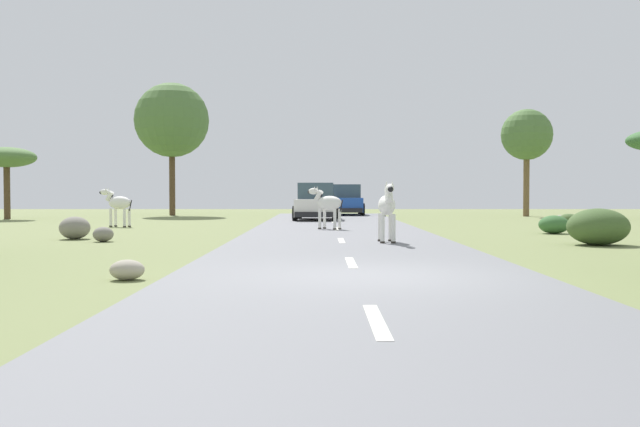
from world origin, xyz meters
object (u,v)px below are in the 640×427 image
bush_1 (565,220)px  rock_1 (557,218)px  rock_3 (71,228)px  zebra_0 (384,206)px  tree_2 (168,120)px  rock_2 (100,234)px  zebra_1 (324,203)px  rock_0 (124,270)px  tree_3 (3,158)px  zebra_2 (115,203)px  car_1 (342,201)px  car_0 (313,203)px  bush_0 (595,227)px  tree_5 (523,135)px  bush_2 (551,224)px

bush_1 → rock_1: size_ratio=1.82×
rock_3 → zebra_0: bearing=-13.1°
tree_2 → rock_2: 22.50m
zebra_1 → rock_0: (-3.27, -14.18, -0.80)m
rock_1 → tree_3: bearing=174.8°
tree_2 → zebra_0: bearing=-65.6°
zebra_2 → rock_0: (4.90, -16.83, -0.76)m
bush_1 → rock_3: 18.66m
car_1 → bush_1: (8.42, -12.74, -0.60)m
car_0 → bush_1: (10.07, -5.50, -0.60)m
car_1 → rock_2: size_ratio=7.68×
zebra_1 → bush_0: (6.88, -6.93, -0.48)m
tree_5 → bush_0: (-4.31, -21.32, -4.02)m
bush_1 → bush_2: (-2.24, -5.02, 0.05)m
car_1 → rock_2: bearing=71.0°
tree_5 → rock_3: 26.88m
tree_5 → rock_2: bearing=-130.9°
tree_3 → rock_0: bearing=-62.8°
rock_0 → bush_1: bearing=53.3°
car_0 → rock_3: car_0 is taller
car_1 → rock_0: size_ratio=8.09×
zebra_0 → bush_2: zebra_0 is taller
car_1 → bush_0: (5.68, -22.76, -0.38)m
car_1 → bush_1: bearing=123.5°
tree_5 → bush_2: bearing=-103.1°
bush_2 → rock_3: rock_3 is taller
zebra_2 → bush_2: bearing=-80.0°
bush_1 → tree_2: bearing=145.0°
bush_1 → rock_3: rock_3 is taller
zebra_2 → rock_1: bearing=-48.1°
zebra_2 → tree_2: bearing=29.2°
rock_2 → bush_2: bearing=15.5°
tree_3 → rock_1: 27.09m
tree_3 → bush_0: 28.73m
bush_2 → rock_3: size_ratio=1.05×
car_0 → rock_1: size_ratio=9.68×
zebra_2 → car_0: bearing=-26.0°
tree_5 → zebra_0: bearing=-114.8°
rock_1 → rock_2: (-17.14, -13.64, 0.06)m
rock_2 → zebra_0: bearing=-7.3°
tree_3 → bush_1: size_ratio=4.32×
zebra_1 → bush_0: size_ratio=0.97×
bush_2 → car_0: bearing=126.7°
zebra_2 → tree_2: (-0.65, 13.38, 4.56)m
car_0 → car_1: 7.42m
rock_3 → zebra_2: bearing=96.3°
zebra_2 → bush_1: bearing=-62.1°
bush_1 → rock_3: (-16.99, -7.72, 0.08)m
zebra_2 → car_1: bearing=-9.0°
bush_0 → rock_2: (-13.10, 1.24, -0.27)m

